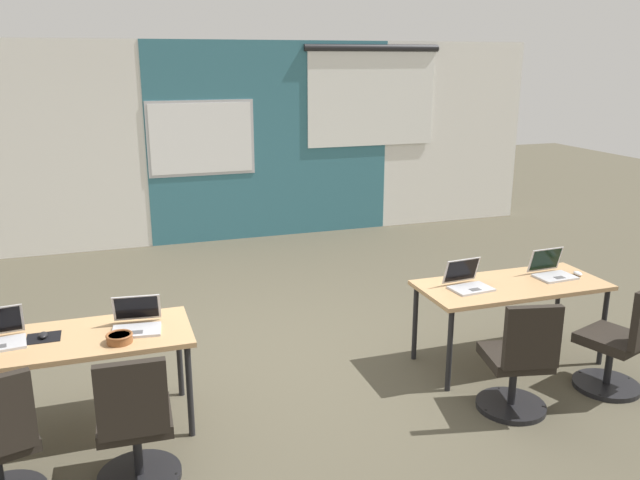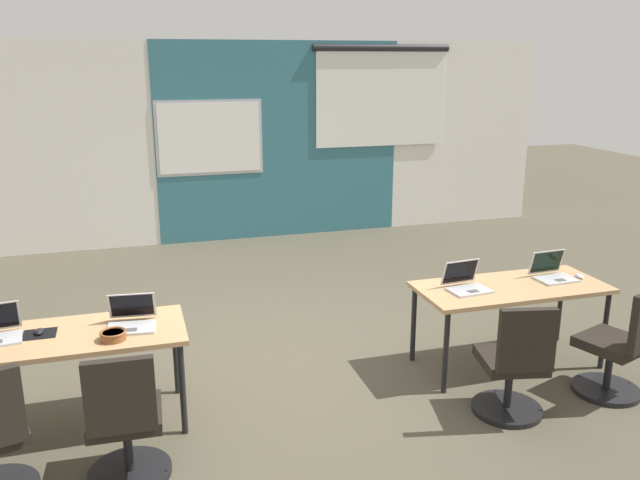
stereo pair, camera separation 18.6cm
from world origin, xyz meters
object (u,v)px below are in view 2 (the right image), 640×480
at_px(laptop_near_right_end, 553,273).
at_px(laptop_near_left_inner, 131,320).
at_px(desk_near_right, 511,292).
at_px(chair_near_right_end, 620,352).
at_px(snack_bowl, 113,335).
at_px(mouse_near_left_end, 39,331).
at_px(chair_near_right_inner, 514,370).
at_px(chair_near_left_inner, 125,428).
at_px(mouse_near_right_end, 580,276).
at_px(laptop_near_right_inner, 466,284).
at_px(desk_near_left, 67,342).

height_order(laptop_near_right_end, laptop_near_left_inner, laptop_near_right_end).
relative_size(desk_near_right, chair_near_right_end, 1.74).
height_order(desk_near_right, laptop_near_right_end, laptop_near_right_end).
distance_m(chair_near_right_end, snack_bowl, 3.77).
xyz_separation_m(mouse_near_left_end, chair_near_right_inner, (3.24, -0.82, -0.36)).
distance_m(laptop_near_left_inner, chair_near_left_inner, 0.87).
relative_size(mouse_near_right_end, chair_near_right_end, 0.11).
distance_m(mouse_near_right_end, laptop_near_left_inner, 3.74).
relative_size(desk_near_right, chair_near_left_inner, 1.74).
bearing_deg(laptop_near_left_inner, mouse_near_left_end, -177.37).
bearing_deg(laptop_near_left_inner, laptop_near_right_inner, 6.65).
bearing_deg(mouse_near_left_end, desk_near_left, -17.25).
distance_m(laptop_near_right_end, chair_near_left_inner, 3.69).
height_order(desk_near_left, chair_near_left_inner, chair_near_left_inner).
xyz_separation_m(laptop_near_right_end, mouse_near_right_end, (0.23, -0.06, -0.03)).
distance_m(laptop_near_right_inner, chair_near_right_inner, 0.88).
bearing_deg(chair_near_left_inner, snack_bowl, -83.24).
xyz_separation_m(desk_near_right, mouse_near_left_end, (-3.68, 0.06, 0.08)).
bearing_deg(snack_bowl, mouse_near_left_end, 153.77).
xyz_separation_m(desk_near_left, laptop_near_left_inner, (0.44, 0.01, 0.11)).
relative_size(mouse_near_right_end, chair_near_left_inner, 0.11).
height_order(laptop_near_right_inner, snack_bowl, laptop_near_right_inner).
xyz_separation_m(mouse_near_right_end, chair_near_right_end, (-0.15, -0.73, -0.36)).
height_order(desk_near_right, laptop_near_left_inner, laptop_near_left_inner).
relative_size(mouse_near_left_end, chair_near_left_inner, 0.11).
bearing_deg(chair_near_right_inner, desk_near_right, -107.47).
bearing_deg(laptop_near_right_end, chair_near_left_inner, -170.24).
height_order(mouse_near_right_end, chair_near_left_inner, chair_near_left_inner).
bearing_deg(mouse_near_left_end, snack_bowl, -26.23).
height_order(desk_near_right, laptop_near_right_inner, laptop_near_right_inner).
distance_m(laptop_near_right_end, laptop_near_right_inner, 0.85).
xyz_separation_m(chair_near_left_inner, chair_near_right_inner, (2.71, -0.00, 0.00)).
height_order(desk_near_left, laptop_near_left_inner, laptop_near_left_inner).
xyz_separation_m(mouse_near_right_end, laptop_near_left_inner, (-3.74, 0.02, 0.03)).
bearing_deg(laptop_near_right_end, chair_near_right_inner, -139.91).
bearing_deg(desk_near_right, desk_near_left, 180.00).
bearing_deg(laptop_near_right_inner, chair_near_right_end, -44.41).
relative_size(desk_near_left, laptop_near_right_end, 4.64).
height_order(desk_near_right, chair_near_left_inner, chair_near_left_inner).
height_order(chair_near_right_inner, snack_bowl, chair_near_right_inner).
bearing_deg(laptop_near_right_end, mouse_near_left_end, 176.92).
distance_m(desk_near_left, laptop_near_left_inner, 0.45).
distance_m(laptop_near_left_inner, snack_bowl, 0.24).
height_order(desk_near_right, mouse_near_left_end, mouse_near_left_end).
bearing_deg(chair_near_right_inner, laptop_near_left_inner, -4.31).
bearing_deg(laptop_near_right_end, desk_near_left, 177.73).
relative_size(chair_near_left_inner, laptop_near_right_inner, 2.58).
bearing_deg(chair_near_left_inner, mouse_near_right_end, -166.47).
xyz_separation_m(desk_near_left, laptop_near_right_inner, (3.09, 0.02, 0.11)).
distance_m(desk_near_right, laptop_near_right_inner, 0.43).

